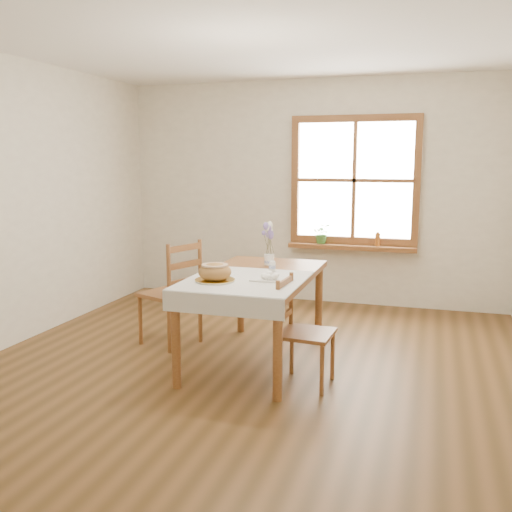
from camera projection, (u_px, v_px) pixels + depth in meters
The scene contains 18 objects.
ground at pixel (245, 372), 4.57m from camera, with size 5.00×5.00×0.00m, color brown.
room_walls at pixel (244, 157), 4.29m from camera, with size 4.60×5.10×2.65m.
window at pixel (354, 180), 6.50m from camera, with size 1.46×0.08×1.46m.
window_sill at pixel (352, 247), 6.57m from camera, with size 1.46×0.20×0.05m.
dining_table at pixel (256, 284), 4.74m from camera, with size 0.90×1.60×0.75m.
table_linen at pixel (244, 281), 4.44m from camera, with size 0.91×0.99×0.01m, color silver.
chair_left at pixel (170, 292), 5.23m from camera, with size 0.45×0.47×0.97m, color brown, non-canonical shape.
chair_right at pixel (307, 332), 4.27m from camera, with size 0.38×0.40×0.82m, color brown, non-canonical shape.
bread_plate at pixel (215, 280), 4.39m from camera, with size 0.30×0.30×0.02m, color silver.
bread_loaf at pixel (215, 270), 4.37m from camera, with size 0.26×0.26×0.14m, color #AD763D.
egg_napkin at pixel (271, 279), 4.45m from camera, with size 0.28×0.24×0.01m, color silver.
eggs at pixel (271, 275), 4.44m from camera, with size 0.21×0.19×0.05m, color white, non-canonical shape.
salt_shaker at pixel (271, 267), 4.78m from camera, with size 0.04×0.04×0.08m, color silver.
pepper_shaker at pixel (273, 266), 4.76m from camera, with size 0.05×0.05×0.10m, color silver.
flower_vase at pixel (269, 260), 5.08m from camera, with size 0.09×0.09×0.10m, color silver.
lavender_bouquet at pixel (269, 239), 5.05m from camera, with size 0.15×0.15×0.29m, color #715BA1, non-canonical shape.
potted_plant at pixel (322, 236), 6.65m from camera, with size 0.21×0.23×0.18m, color #3C772F.
amber_bottle at pixel (378, 239), 6.46m from camera, with size 0.06×0.06×0.16m, color #99541C.
Camera 1 is at (1.38, -4.13, 1.69)m, focal length 40.00 mm.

